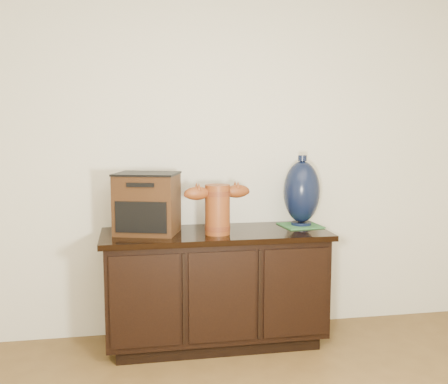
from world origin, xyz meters
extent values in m
plane|color=silver|center=(0.00, 2.50, 1.30)|extent=(4.50, 0.00, 4.50)
cube|color=black|center=(0.00, 2.23, 0.04)|extent=(1.29, 0.45, 0.08)
cube|color=black|center=(0.00, 2.23, 0.40)|extent=(1.40, 0.50, 0.64)
cube|color=black|center=(0.00, 2.23, 0.74)|extent=(1.46, 0.56, 0.03)
cube|color=black|center=(-0.47, 1.97, 0.40)|extent=(0.41, 0.01, 0.56)
cube|color=black|center=(0.00, 1.97, 0.40)|extent=(0.41, 0.01, 0.56)
cube|color=black|center=(0.47, 1.97, 0.40)|extent=(0.41, 0.01, 0.56)
cylinder|color=brown|center=(0.00, 2.14, 0.91)|extent=(0.19, 0.19, 0.31)
cylinder|color=#3D150B|center=(0.00, 2.14, 0.80)|extent=(0.19, 0.19, 0.03)
cylinder|color=#3D150B|center=(0.00, 2.14, 1.02)|extent=(0.19, 0.19, 0.03)
ellipsoid|color=brown|center=(-0.13, 2.11, 1.02)|extent=(0.18, 0.11, 0.08)
ellipsoid|color=brown|center=(0.13, 2.17, 1.02)|extent=(0.18, 0.11, 0.08)
cube|color=#361E0D|center=(-0.43, 2.26, 0.94)|extent=(0.44, 0.40, 0.37)
cube|color=black|center=(-0.48, 2.11, 0.88)|extent=(0.31, 0.10, 0.19)
cube|color=black|center=(-0.43, 2.26, 1.13)|extent=(0.46, 0.41, 0.01)
cube|color=#2F6936|center=(0.60, 2.31, 0.76)|extent=(0.28, 0.28, 0.01)
cylinder|color=black|center=(0.61, 2.31, 0.77)|extent=(0.14, 0.14, 0.02)
ellipsoid|color=black|center=(0.61, 2.31, 0.99)|extent=(0.27, 0.27, 0.42)
cylinder|color=black|center=(0.61, 2.31, 1.22)|extent=(0.06, 0.06, 0.04)
cylinder|color=#540F0E|center=(0.04, 2.34, 0.83)|extent=(0.06, 0.06, 0.14)
cylinder|color=silver|center=(0.04, 2.34, 0.91)|extent=(0.05, 0.05, 0.02)
camera|label=1|loc=(-0.54, -1.05, 1.43)|focal=42.00mm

